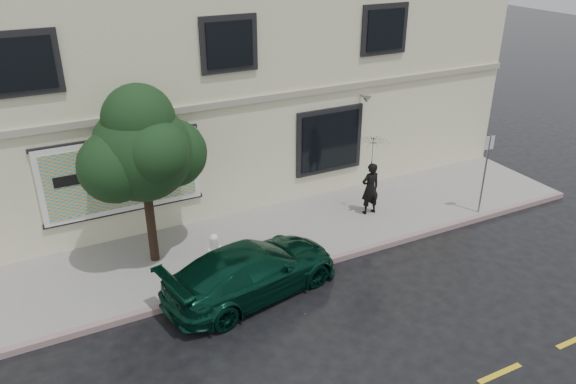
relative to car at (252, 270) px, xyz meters
name	(u,v)px	position (x,y,z in m)	size (l,w,h in m)	color
ground	(317,307)	(1.11, -1.20, -0.64)	(90.00, 90.00, 0.00)	black
sidewalk	(260,241)	(1.11, 2.05, -0.57)	(20.00, 3.50, 0.15)	#9A9691
curb	(288,272)	(1.11, 0.30, -0.57)	(20.00, 0.18, 0.16)	gray
building	(187,74)	(1.11, 7.80, 2.86)	(20.00, 8.12, 7.00)	beige
billboard	(122,176)	(-2.09, 3.72, 1.41)	(4.30, 0.16, 2.20)	white
car	(252,270)	(0.00, 0.00, 0.00)	(1.95, 4.41, 1.29)	#072F21
pedestrian	(370,188)	(4.70, 1.97, 0.32)	(0.59, 0.39, 1.62)	black
umbrella	(373,151)	(4.70, 1.97, 1.51)	(1.02, 1.02, 0.75)	black
street_tree	(142,153)	(-1.77, 2.32, 2.50)	(2.39, 2.39, 4.20)	black
fire_hydrant	(214,249)	(-0.43, 1.44, -0.08)	(0.35, 0.33, 0.85)	white
sign_pole	(486,167)	(7.69, 0.50, 1.00)	(0.31, 0.06, 2.48)	gray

